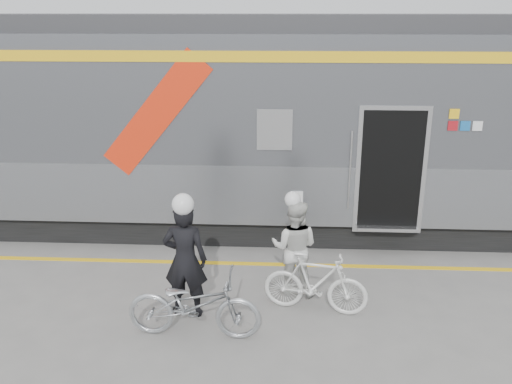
# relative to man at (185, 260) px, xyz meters

# --- Properties ---
(ground) EXTENTS (90.00, 90.00, 0.00)m
(ground) POSITION_rel_man_xyz_m (1.51, -0.50, -0.85)
(ground) COLOR slate
(ground) RESTS_ON ground
(train) EXTENTS (24.00, 3.17, 4.10)m
(train) POSITION_rel_man_xyz_m (1.00, 3.69, 1.20)
(train) COLOR black
(train) RESTS_ON ground
(safety_strip) EXTENTS (24.00, 0.12, 0.01)m
(safety_strip) POSITION_rel_man_xyz_m (1.51, 1.65, -0.85)
(safety_strip) COLOR yellow
(safety_strip) RESTS_ON ground
(man) EXTENTS (0.64, 0.43, 1.70)m
(man) POSITION_rel_man_xyz_m (0.00, 0.00, 0.00)
(man) COLOR black
(man) RESTS_ON ground
(bicycle_left) EXTENTS (1.81, 0.70, 0.94)m
(bicycle_left) POSITION_rel_man_xyz_m (0.20, -0.55, -0.38)
(bicycle_left) COLOR #A5A9AD
(bicycle_left) RESTS_ON ground
(woman) EXTENTS (0.83, 0.70, 1.50)m
(woman) POSITION_rel_man_xyz_m (1.54, 0.72, -0.10)
(woman) COLOR silver
(woman) RESTS_ON ground
(bicycle_right) EXTENTS (1.57, 0.72, 0.91)m
(bicycle_right) POSITION_rel_man_xyz_m (1.84, 0.17, -0.39)
(bicycle_right) COLOR silver
(bicycle_right) RESTS_ON ground
(helmet_man) EXTENTS (0.29, 0.29, 0.29)m
(helmet_man) POSITION_rel_man_xyz_m (0.00, 0.00, 1.00)
(helmet_man) COLOR white
(helmet_man) RESTS_ON man
(helmet_woman) EXTENTS (0.24, 0.24, 0.24)m
(helmet_woman) POSITION_rel_man_xyz_m (1.54, 0.72, 0.77)
(helmet_woman) COLOR white
(helmet_woman) RESTS_ON woman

